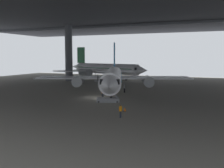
{
  "coord_description": "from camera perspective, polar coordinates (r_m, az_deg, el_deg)",
  "views": [
    {
      "loc": [
        19.49,
        -41.74,
        7.33
      ],
      "look_at": [
        1.75,
        1.25,
        2.41
      ],
      "focal_mm": 42.21,
      "sensor_mm": 36.0,
      "label": 1
    }
  ],
  "objects": [
    {
      "name": "airplane_distant",
      "position": [
        85.9,
        -1.62,
        3.33
      ],
      "size": [
        31.99,
        31.71,
        10.44
      ],
      "color": "white",
      "rests_on": "ground_plane"
    },
    {
      "name": "hangar_structure",
      "position": [
        59.67,
        3.05,
        15.37
      ],
      "size": [
        121.0,
        99.0,
        17.66
      ],
      "color": "#4C4F54",
      "rests_on": "ground_plane"
    },
    {
      "name": "boarding_stairs",
      "position": [
        42.19,
        -0.93,
        -2.98
      ],
      "size": [
        4.22,
        2.7,
        4.44
      ],
      "color": "slate",
      "rests_on": "ground_plane"
    },
    {
      "name": "airplane_main",
      "position": [
        50.93,
        0.18,
        1.45
      ],
      "size": [
        31.5,
        31.67,
        10.42
      ],
      "color": "white",
      "rests_on": "ground_plane"
    },
    {
      "name": "crew_worker_near_nose",
      "position": [
        31.59,
        1.86,
        -5.7
      ],
      "size": [
        0.28,
        0.54,
        1.59
      ],
      "color": "#232838",
      "rests_on": "ground_plane"
    },
    {
      "name": "ground_plane",
      "position": [
        46.64,
        -2.57,
        -3.01
      ],
      "size": [
        110.0,
        110.0,
        0.0
      ],
      "primitive_type": "plane",
      "color": "gray"
    },
    {
      "name": "crew_worker_by_stairs",
      "position": [
        45.92,
        -2.05,
        -1.87
      ],
      "size": [
        0.5,
        0.36,
        1.77
      ],
      "color": "#232838",
      "rests_on": "ground_plane"
    },
    {
      "name": "traffic_cone_orange",
      "position": [
        35.23,
        2.81,
        -5.49
      ],
      "size": [
        0.36,
        0.36,
        0.6
      ],
      "color": "black",
      "rests_on": "ground_plane"
    }
  ]
}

